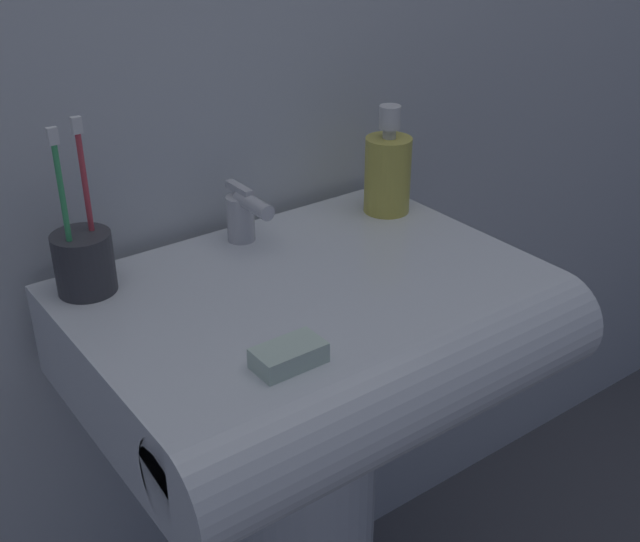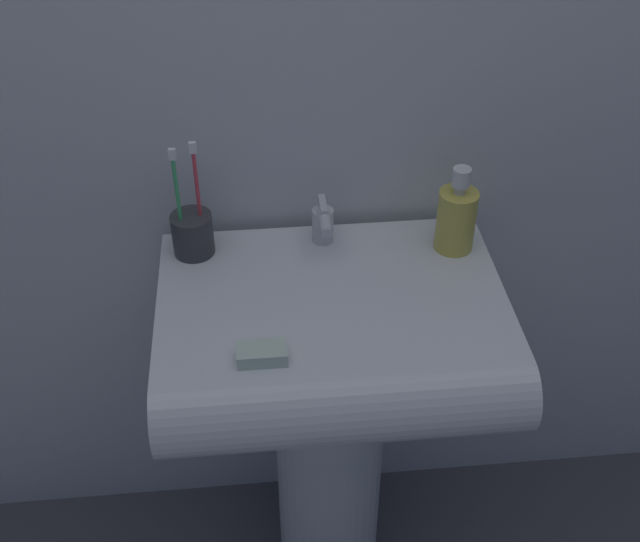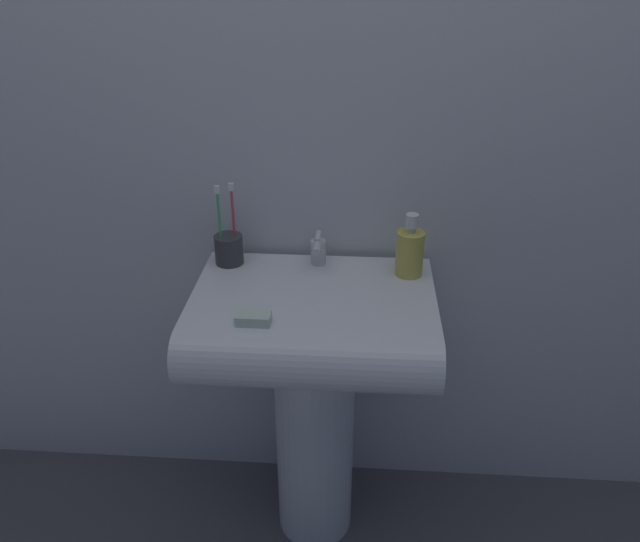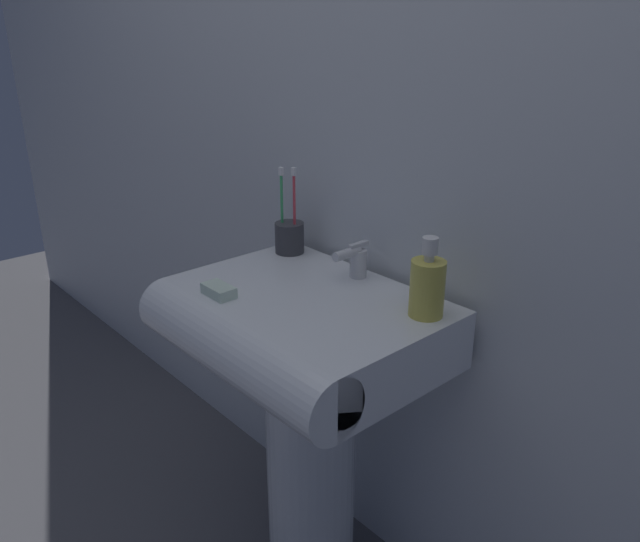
% 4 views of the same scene
% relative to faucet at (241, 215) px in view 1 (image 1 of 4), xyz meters
% --- Properties ---
extents(sink_pedestal, '(0.22, 0.22, 0.67)m').
position_rel_faucet_xyz_m(sink_pedestal, '(0.00, -0.14, -0.51)').
color(sink_pedestal, white).
rests_on(sink_pedestal, ground).
extents(sink_basin, '(0.60, 0.46, 0.13)m').
position_rel_faucet_xyz_m(sink_basin, '(0.00, -0.19, -0.11)').
color(sink_basin, white).
rests_on(sink_basin, sink_pedestal).
extents(faucet, '(0.04, 0.10, 0.08)m').
position_rel_faucet_xyz_m(faucet, '(0.00, 0.00, 0.00)').
color(faucet, silver).
rests_on(faucet, sink_basin).
extents(toothbrush_cup, '(0.07, 0.07, 0.22)m').
position_rel_faucet_xyz_m(toothbrush_cup, '(-0.23, -0.00, -0.00)').
color(toothbrush_cup, '#38383D').
rests_on(toothbrush_cup, sink_basin).
extents(soap_bottle, '(0.07, 0.07, 0.17)m').
position_rel_faucet_xyz_m(soap_bottle, '(0.24, -0.03, 0.02)').
color(soap_bottle, gold).
rests_on(soap_bottle, sink_basin).
extents(bar_soap, '(0.08, 0.04, 0.02)m').
position_rel_faucet_xyz_m(bar_soap, '(-0.12, -0.29, -0.03)').
color(bar_soap, silver).
rests_on(bar_soap, sink_basin).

